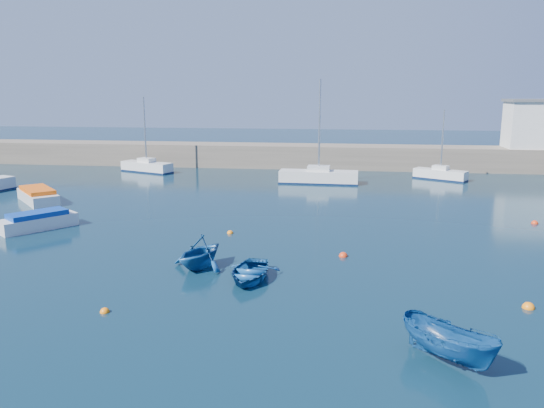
# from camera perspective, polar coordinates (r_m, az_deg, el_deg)

# --- Properties ---
(ground) EXTENTS (220.00, 220.00, 0.00)m
(ground) POSITION_cam_1_polar(r_m,az_deg,el_deg) (19.31, -16.13, -15.32)
(ground) COLOR #0C2635
(ground) RESTS_ON ground
(back_wall) EXTENTS (96.00, 4.50, 2.60)m
(back_wall) POSITION_cam_1_polar(r_m,az_deg,el_deg) (62.46, 0.93, 5.21)
(back_wall) COLOR #6D6253
(back_wall) RESTS_ON ground
(sailboat_5) EXTENTS (6.32, 3.90, 8.14)m
(sailboat_5) POSITION_cam_1_polar(r_m,az_deg,el_deg) (60.08, -13.32, 3.96)
(sailboat_5) COLOR silver
(sailboat_5) RESTS_ON ground
(sailboat_6) EXTENTS (7.57, 2.30, 9.85)m
(sailboat_6) POSITION_cam_1_polar(r_m,az_deg,el_deg) (51.42, 5.03, 2.99)
(sailboat_6) COLOR silver
(sailboat_6) RESTS_ON ground
(sailboat_7) EXTENTS (5.21, 3.89, 6.98)m
(sailboat_7) POSITION_cam_1_polar(r_m,az_deg,el_deg) (55.97, 17.64, 3.09)
(sailboat_7) COLOR silver
(sailboat_7) RESTS_ON ground
(motorboat_1) EXTENTS (4.14, 4.71, 1.15)m
(motorboat_1) POSITION_cam_1_polar(r_m,az_deg,el_deg) (37.32, -23.86, -1.67)
(motorboat_1) COLOR silver
(motorboat_1) RESTS_ON ground
(motorboat_2) EXTENTS (5.31, 5.37, 1.15)m
(motorboat_2) POSITION_cam_1_polar(r_m,az_deg,el_deg) (46.42, -23.88, 0.85)
(motorboat_2) COLOR silver
(motorboat_2) RESTS_ON ground
(dinghy_center) EXTENTS (2.76, 3.72, 0.74)m
(dinghy_center) POSITION_cam_1_polar(r_m,az_deg,el_deg) (25.18, -2.44, -7.34)
(dinghy_center) COLOR navy
(dinghy_center) RESTS_ON ground
(dinghy_left) EXTENTS (3.78, 4.02, 1.69)m
(dinghy_left) POSITION_cam_1_polar(r_m,az_deg,el_deg) (26.88, -7.78, -5.12)
(dinghy_left) COLOR navy
(dinghy_left) RESTS_ON ground
(dinghy_right) EXTENTS (3.49, 3.47, 1.38)m
(dinghy_right) POSITION_cam_1_polar(r_m,az_deg,el_deg) (18.73, 18.50, -14.01)
(dinghy_right) COLOR navy
(dinghy_right) RESTS_ON ground
(buoy_0) EXTENTS (0.39, 0.39, 0.39)m
(buoy_0) POSITION_cam_1_polar(r_m,az_deg,el_deg) (22.80, -17.53, -11.04)
(buoy_0) COLOR orange
(buoy_0) RESTS_ON ground
(buoy_1) EXTENTS (0.48, 0.48, 0.48)m
(buoy_1) POSITION_cam_1_polar(r_m,az_deg,el_deg) (28.94, 7.67, -5.61)
(buoy_1) COLOR red
(buoy_1) RESTS_ON ground
(buoy_2) EXTENTS (0.51, 0.51, 0.51)m
(buoy_2) POSITION_cam_1_polar(r_m,az_deg,el_deg) (24.54, 25.85, -10.04)
(buoy_2) COLOR orange
(buoy_2) RESTS_ON ground
(buoy_3) EXTENTS (0.39, 0.39, 0.39)m
(buoy_3) POSITION_cam_1_polar(r_m,az_deg,el_deg) (33.32, -4.52, -3.17)
(buoy_3) COLOR orange
(buoy_3) RESTS_ON ground
(buoy_4) EXTENTS (0.46, 0.46, 0.46)m
(buoy_4) POSITION_cam_1_polar(r_m,az_deg,el_deg) (39.77, 26.41, -1.91)
(buoy_4) COLOR red
(buoy_4) RESTS_ON ground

